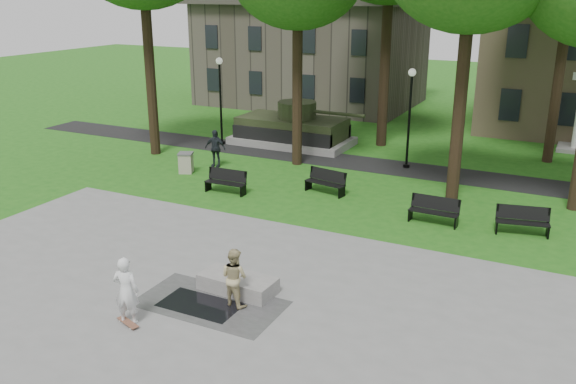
% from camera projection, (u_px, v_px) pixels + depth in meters
% --- Properties ---
extents(ground, '(120.00, 120.00, 0.00)m').
position_uv_depth(ground, '(280.00, 262.00, 19.21)').
color(ground, '#1C5514').
rests_on(ground, ground).
extents(plaza, '(22.00, 16.00, 0.02)m').
position_uv_depth(plaza, '(187.00, 339.00, 14.96)').
color(plaza, gray).
rests_on(plaza, ground).
extents(footpath, '(44.00, 2.60, 0.01)m').
position_uv_depth(footpath, '(394.00, 168.00, 29.38)').
color(footpath, black).
rests_on(footpath, ground).
extents(building_left, '(15.00, 10.00, 7.20)m').
position_uv_depth(building_left, '(312.00, 54.00, 45.22)').
color(building_left, '#4C443D').
rests_on(building_left, ground).
extents(lamp_left, '(0.36, 0.36, 4.73)m').
position_uv_depth(lamp_left, '(220.00, 94.00, 33.00)').
color(lamp_left, black).
rests_on(lamp_left, ground).
extents(lamp_mid, '(0.36, 0.36, 4.73)m').
position_uv_depth(lamp_mid, '(410.00, 110.00, 28.54)').
color(lamp_mid, black).
rests_on(lamp_mid, ground).
extents(tank_monument, '(7.45, 3.40, 2.40)m').
position_uv_depth(tank_monument, '(293.00, 129.00, 33.55)').
color(tank_monument, gray).
rests_on(tank_monument, ground).
extents(puddle, '(2.20, 1.20, 0.00)m').
position_uv_depth(puddle, '(200.00, 305.00, 16.58)').
color(puddle, black).
rests_on(puddle, plaza).
extents(concrete_block, '(2.24, 1.10, 0.45)m').
position_uv_depth(concrete_block, '(238.00, 284.00, 17.29)').
color(concrete_block, gray).
rests_on(concrete_block, plaza).
extents(skateboard, '(0.80, 0.44, 0.07)m').
position_uv_depth(skateboard, '(128.00, 323.00, 15.60)').
color(skateboard, brown).
rests_on(skateboard, plaza).
extents(skateboarder, '(0.76, 0.60, 1.83)m').
position_uv_depth(skateboarder, '(126.00, 291.00, 15.41)').
color(skateboarder, silver).
rests_on(skateboarder, plaza).
extents(friend_watching, '(0.90, 0.76, 1.63)m').
position_uv_depth(friend_watching, '(234.00, 277.00, 16.36)').
color(friend_watching, tan).
rests_on(friend_watching, plaza).
extents(pedestrian_walker, '(1.11, 0.58, 1.81)m').
position_uv_depth(pedestrian_walker, '(215.00, 148.00, 29.32)').
color(pedestrian_walker, black).
rests_on(pedestrian_walker, ground).
extents(park_bench_0, '(1.81, 0.58, 1.00)m').
position_uv_depth(park_bench_0, '(226.00, 181.00, 25.63)').
color(park_bench_0, black).
rests_on(park_bench_0, ground).
extents(park_bench_1, '(1.85, 0.87, 1.00)m').
position_uv_depth(park_bench_1, '(326.00, 181.00, 25.60)').
color(park_bench_1, black).
rests_on(park_bench_1, ground).
extents(park_bench_2, '(1.81, 0.56, 1.00)m').
position_uv_depth(park_bench_2, '(434.00, 210.00, 22.27)').
color(park_bench_2, black).
rests_on(park_bench_2, ground).
extents(park_bench_3, '(1.85, 0.88, 1.00)m').
position_uv_depth(park_bench_3, '(523.00, 220.00, 21.27)').
color(park_bench_3, black).
rests_on(park_bench_3, ground).
extents(trash_bin, '(0.87, 0.87, 0.96)m').
position_uv_depth(trash_bin, '(186.00, 163.00, 28.45)').
color(trash_bin, '#A19884').
rests_on(trash_bin, ground).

